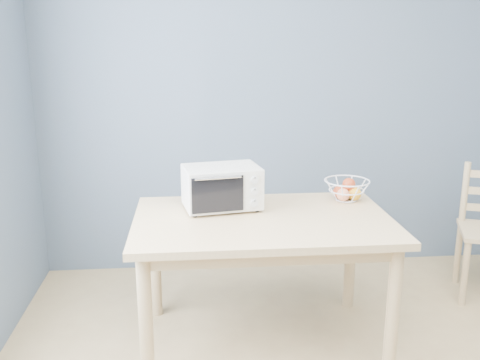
{
  "coord_description": "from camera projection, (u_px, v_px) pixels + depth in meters",
  "views": [
    {
      "loc": [
        -0.91,
        -1.58,
        1.69
      ],
      "look_at": [
        -0.65,
        1.28,
        0.93
      ],
      "focal_mm": 40.0,
      "sensor_mm": 36.0,
      "label": 1
    }
  ],
  "objects": [
    {
      "name": "room",
      "position": [
        478.0,
        166.0,
        1.71
      ],
      "size": [
        4.01,
        4.51,
        2.61
      ],
      "color": "tan",
      "rests_on": "ground"
    },
    {
      "name": "dining_table",
      "position": [
        263.0,
        235.0,
        2.93
      ],
      "size": [
        1.4,
        0.9,
        0.75
      ],
      "color": "#DFB685",
      "rests_on": "ground"
    },
    {
      "name": "toaster_oven",
      "position": [
        219.0,
        187.0,
        3.02
      ],
      "size": [
        0.46,
        0.37,
        0.25
      ],
      "rotation": [
        0.0,
        0.0,
        0.17
      ],
      "color": "white",
      "rests_on": "dining_table"
    },
    {
      "name": "fruit_basket",
      "position": [
        346.0,
        190.0,
        3.2
      ],
      "size": [
        0.33,
        0.33,
        0.14
      ],
      "rotation": [
        0.0,
        0.0,
        0.26
      ],
      "color": "white",
      "rests_on": "dining_table"
    }
  ]
}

